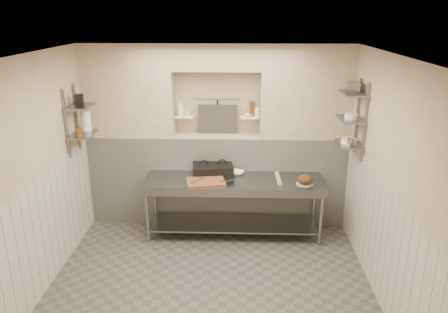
{
  "coord_description": "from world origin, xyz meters",
  "views": [
    {
      "loc": [
        0.34,
        -4.73,
        3.24
      ],
      "look_at": [
        0.14,
        0.9,
        1.35
      ],
      "focal_mm": 35.0,
      "sensor_mm": 36.0,
      "label": 1
    }
  ],
  "objects_px": {
    "panini_press": "(213,169)",
    "rolling_pin": "(278,178)",
    "mixing_bowl": "(236,173)",
    "jug_left": "(86,121)",
    "bread_loaf": "(305,179)",
    "prep_table": "(234,196)",
    "cutting_board": "(206,182)",
    "bottle_soap": "(181,108)",
    "bowl_alcove": "(248,115)"
  },
  "relations": [
    {
      "from": "cutting_board",
      "to": "bottle_soap",
      "type": "bearing_deg",
      "value": 120.35
    },
    {
      "from": "mixing_bowl",
      "to": "bread_loaf",
      "type": "distance_m",
      "value": 1.04
    },
    {
      "from": "panini_press",
      "to": "jug_left",
      "type": "bearing_deg",
      "value": 177.37
    },
    {
      "from": "bottle_soap",
      "to": "cutting_board",
      "type": "bearing_deg",
      "value": -59.65
    },
    {
      "from": "prep_table",
      "to": "bottle_soap",
      "type": "bearing_deg",
      "value": 146.45
    },
    {
      "from": "mixing_bowl",
      "to": "bottle_soap",
      "type": "distance_m",
      "value": 1.29
    },
    {
      "from": "prep_table",
      "to": "bread_loaf",
      "type": "relative_size",
      "value": 11.85
    },
    {
      "from": "mixing_bowl",
      "to": "bread_loaf",
      "type": "bearing_deg",
      "value": -20.04
    },
    {
      "from": "rolling_pin",
      "to": "jug_left",
      "type": "xyz_separation_m",
      "value": [
        -2.75,
        0.04,
        0.82
      ]
    },
    {
      "from": "cutting_board",
      "to": "rolling_pin",
      "type": "bearing_deg",
      "value": 9.33
    },
    {
      "from": "prep_table",
      "to": "panini_press",
      "type": "bearing_deg",
      "value": 145.4
    },
    {
      "from": "prep_table",
      "to": "cutting_board",
      "type": "height_order",
      "value": "cutting_board"
    },
    {
      "from": "panini_press",
      "to": "bottle_soap",
      "type": "xyz_separation_m",
      "value": [
        -0.5,
        0.32,
        0.86
      ]
    },
    {
      "from": "mixing_bowl",
      "to": "bowl_alcove",
      "type": "height_order",
      "value": "bowl_alcove"
    },
    {
      "from": "panini_press",
      "to": "rolling_pin",
      "type": "relative_size",
      "value": 1.48
    },
    {
      "from": "bread_loaf",
      "to": "bottle_soap",
      "type": "distance_m",
      "value": 2.13
    },
    {
      "from": "bottle_soap",
      "to": "bowl_alcove",
      "type": "distance_m",
      "value": 1.03
    },
    {
      "from": "cutting_board",
      "to": "rolling_pin",
      "type": "height_order",
      "value": "rolling_pin"
    },
    {
      "from": "mixing_bowl",
      "to": "prep_table",
      "type": "bearing_deg",
      "value": -98.58
    },
    {
      "from": "prep_table",
      "to": "bowl_alcove",
      "type": "relative_size",
      "value": 18.92
    },
    {
      "from": "cutting_board",
      "to": "mixing_bowl",
      "type": "relative_size",
      "value": 2.43
    },
    {
      "from": "prep_table",
      "to": "jug_left",
      "type": "relative_size",
      "value": 9.19
    },
    {
      "from": "panini_press",
      "to": "bread_loaf",
      "type": "relative_size",
      "value": 2.91
    },
    {
      "from": "panini_press",
      "to": "cutting_board",
      "type": "bearing_deg",
      "value": -109.72
    },
    {
      "from": "bread_loaf",
      "to": "mixing_bowl",
      "type": "bearing_deg",
      "value": 159.96
    },
    {
      "from": "panini_press",
      "to": "mixing_bowl",
      "type": "xyz_separation_m",
      "value": [
        0.35,
        -0.01,
        -0.05
      ]
    },
    {
      "from": "bread_loaf",
      "to": "jug_left",
      "type": "bearing_deg",
      "value": 176.67
    },
    {
      "from": "mixing_bowl",
      "to": "bread_loaf",
      "type": "relative_size",
      "value": 1.0
    },
    {
      "from": "rolling_pin",
      "to": "cutting_board",
      "type": "bearing_deg",
      "value": -170.67
    },
    {
      "from": "panini_press",
      "to": "mixing_bowl",
      "type": "relative_size",
      "value": 2.9
    },
    {
      "from": "bread_loaf",
      "to": "jug_left",
      "type": "xyz_separation_m",
      "value": [
        -3.12,
        0.18,
        0.77
      ]
    },
    {
      "from": "cutting_board",
      "to": "bread_loaf",
      "type": "relative_size",
      "value": 2.44
    },
    {
      "from": "prep_table",
      "to": "bowl_alcove",
      "type": "height_order",
      "value": "bowl_alcove"
    },
    {
      "from": "rolling_pin",
      "to": "prep_table",
      "type": "bearing_deg",
      "value": 179.58
    },
    {
      "from": "prep_table",
      "to": "rolling_pin",
      "type": "distance_m",
      "value": 0.71
    },
    {
      "from": "panini_press",
      "to": "bread_loaf",
      "type": "height_order",
      "value": "panini_press"
    },
    {
      "from": "bowl_alcove",
      "to": "jug_left",
      "type": "relative_size",
      "value": 0.49
    },
    {
      "from": "prep_table",
      "to": "bowl_alcove",
      "type": "distance_m",
      "value": 1.24
    },
    {
      "from": "mixing_bowl",
      "to": "jug_left",
      "type": "bearing_deg",
      "value": -175.37
    },
    {
      "from": "prep_table",
      "to": "cutting_board",
      "type": "distance_m",
      "value": 0.52
    },
    {
      "from": "prep_table",
      "to": "jug_left",
      "type": "distance_m",
      "value": 2.39
    },
    {
      "from": "prep_table",
      "to": "rolling_pin",
      "type": "bearing_deg",
      "value": -0.42
    },
    {
      "from": "prep_table",
      "to": "bottle_soap",
      "type": "relative_size",
      "value": 10.34
    },
    {
      "from": "prep_table",
      "to": "jug_left",
      "type": "height_order",
      "value": "jug_left"
    },
    {
      "from": "mixing_bowl",
      "to": "jug_left",
      "type": "relative_size",
      "value": 0.78
    },
    {
      "from": "panini_press",
      "to": "bowl_alcove",
      "type": "height_order",
      "value": "bowl_alcove"
    },
    {
      "from": "panini_press",
      "to": "bottle_soap",
      "type": "bearing_deg",
      "value": 138.76
    },
    {
      "from": "prep_table",
      "to": "cutting_board",
      "type": "xyz_separation_m",
      "value": [
        -0.4,
        -0.18,
        0.28
      ]
    },
    {
      "from": "panini_press",
      "to": "mixing_bowl",
      "type": "height_order",
      "value": "panini_press"
    },
    {
      "from": "jug_left",
      "to": "rolling_pin",
      "type": "bearing_deg",
      "value": -0.93
    }
  ]
}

